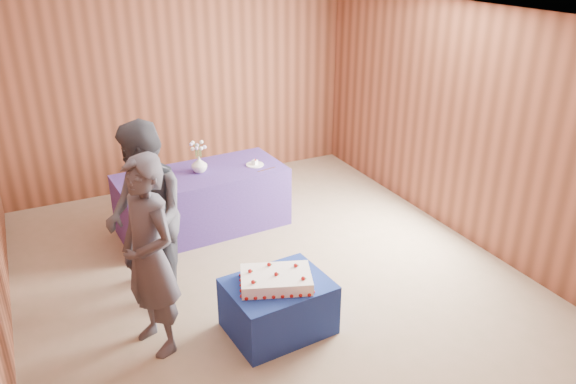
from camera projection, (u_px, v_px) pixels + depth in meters
ground at (271, 280)px, 5.95m from camera, size 6.00×6.00×0.00m
room_shell at (269, 116)px, 5.21m from camera, size 5.04×6.04×2.72m
cake_table at (278, 306)px, 5.12m from camera, size 0.95×0.77×0.50m
serving_table at (203, 201)px, 6.88m from camera, size 2.05×1.01×0.75m
sheet_cake at (276, 279)px, 4.96m from camera, size 0.76×0.64×0.15m
vase at (199, 164)px, 6.69m from camera, size 0.24×0.24×0.19m
flower_spray at (198, 146)px, 6.60m from camera, size 0.20×0.20×0.16m
platter at (148, 180)px, 6.50m from camera, size 0.40×0.40×0.02m
plate at (255, 165)px, 6.93m from camera, size 0.28×0.28×0.01m
cake_slice at (255, 162)px, 6.92m from camera, size 0.08×0.08×0.08m
knife at (267, 169)px, 6.80m from camera, size 0.26×0.07×0.00m
guest_left at (149, 257)px, 4.65m from camera, size 0.62×0.76×1.80m
guest_right at (146, 217)px, 5.29m from camera, size 0.76×0.94×1.84m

